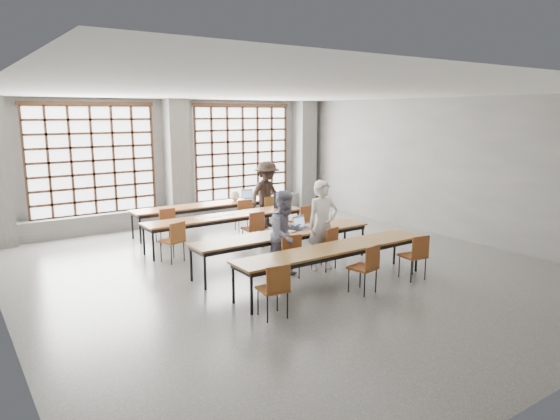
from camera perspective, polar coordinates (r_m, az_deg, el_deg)
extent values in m
plane|color=#4E4E4C|center=(10.22, 0.43, -6.69)|extent=(11.00, 11.00, 0.00)
plane|color=silver|center=(9.75, 0.46, 13.31)|extent=(11.00, 11.00, 0.00)
plane|color=#5F5F5C|center=(14.65, -12.07, 5.45)|extent=(10.00, 0.00, 10.00)
plane|color=#5F5F5C|center=(13.33, 18.38, 4.60)|extent=(0.00, 11.00, 11.00)
cube|color=#585855|center=(14.39, -11.64, 5.37)|extent=(0.60, 0.55, 3.50)
cube|color=#585855|center=(16.67, 2.81, 6.32)|extent=(0.60, 0.55, 3.50)
cube|color=white|center=(13.91, -20.67, 5.32)|extent=(3.20, 0.02, 2.80)
cube|color=black|center=(13.84, -20.59, 5.30)|extent=(3.20, 0.05, 2.80)
cube|color=black|center=(14.04, -20.19, -0.59)|extent=(3.32, 0.07, 0.10)
cube|color=black|center=(13.79, -21.00, 11.30)|extent=(3.32, 0.07, 0.10)
cube|color=white|center=(15.62, -4.39, 6.54)|extent=(3.20, 0.02, 2.80)
cube|color=black|center=(15.55, -4.24, 6.52)|extent=(3.20, 0.05, 2.80)
cube|color=black|center=(15.73, -4.16, 1.25)|extent=(3.32, 0.07, 0.10)
cube|color=black|center=(15.51, -4.32, 11.87)|extent=(3.32, 0.07, 0.10)
cube|color=#585855|center=(14.68, -11.54, -0.44)|extent=(9.80, 0.35, 0.50)
cube|color=brown|center=(13.41, -8.41, 0.58)|extent=(4.00, 0.70, 0.04)
cube|color=black|center=(13.42, -8.40, 0.33)|extent=(3.90, 0.64, 0.08)
cylinder|color=black|center=(12.50, -15.68, -2.18)|extent=(0.05, 0.05, 0.69)
cylinder|color=black|center=(13.04, -16.51, -1.69)|extent=(0.05, 0.05, 0.69)
cylinder|color=black|center=(14.17, -0.87, -0.24)|extent=(0.05, 0.05, 0.69)
cylinder|color=black|center=(14.65, -2.13, 0.13)|extent=(0.05, 0.05, 0.69)
cube|color=brown|center=(11.90, -6.19, -0.68)|extent=(4.00, 0.70, 0.04)
cube|color=black|center=(11.91, -6.18, -0.97)|extent=(3.90, 0.64, 0.08)
cylinder|color=black|center=(10.96, -14.28, -3.95)|extent=(0.05, 0.05, 0.69)
cylinder|color=black|center=(11.49, -15.30, -3.31)|extent=(0.05, 0.05, 0.69)
cylinder|color=black|center=(12.75, 2.08, -1.52)|extent=(0.05, 0.05, 0.69)
cylinder|color=black|center=(13.21, 0.58, -1.07)|extent=(0.05, 0.05, 0.69)
cube|color=brown|center=(10.11, 0.45, -2.71)|extent=(4.00, 0.70, 0.04)
cube|color=black|center=(10.13, 0.45, -3.04)|extent=(3.90, 0.64, 0.08)
cylinder|color=black|center=(9.03, -8.57, -6.94)|extent=(0.05, 0.05, 0.69)
cylinder|color=black|center=(9.53, -10.12, -6.02)|extent=(0.05, 0.05, 0.69)
cylinder|color=black|center=(11.18, 9.41, -3.46)|extent=(0.05, 0.05, 0.69)
cylinder|color=black|center=(11.59, 7.42, -2.88)|extent=(0.05, 0.05, 0.69)
cube|color=brown|center=(9.08, 6.16, -4.37)|extent=(4.00, 0.70, 0.04)
cube|color=black|center=(9.10, 6.15, -4.74)|extent=(3.90, 0.64, 0.08)
cylinder|color=black|center=(7.89, -3.27, -9.52)|extent=(0.05, 0.05, 0.69)
cylinder|color=black|center=(8.36, -5.36, -8.35)|extent=(0.05, 0.05, 0.69)
cylinder|color=black|center=(10.31, 15.33, -4.94)|extent=(0.05, 0.05, 0.69)
cylinder|color=black|center=(10.68, 12.95, -4.28)|extent=(0.05, 0.05, 0.69)
cube|color=brown|center=(12.41, -13.04, -1.65)|extent=(0.43, 0.43, 0.04)
cube|color=brown|center=(12.18, -12.76, -0.77)|extent=(0.40, 0.04, 0.40)
cylinder|color=black|center=(12.46, -13.00, -2.66)|extent=(0.02, 0.02, 0.45)
cube|color=brown|center=(13.35, -4.25, -0.51)|extent=(0.50, 0.50, 0.04)
cube|color=brown|center=(13.12, -4.00, 0.31)|extent=(0.40, 0.12, 0.40)
cylinder|color=black|center=(13.40, -4.23, -1.45)|extent=(0.02, 0.02, 0.45)
cube|color=brown|center=(13.76, -1.38, -0.13)|extent=(0.47, 0.47, 0.04)
cube|color=brown|center=(13.54, -1.01, 0.68)|extent=(0.40, 0.08, 0.40)
cylinder|color=black|center=(13.81, -1.37, -1.05)|extent=(0.02, 0.02, 0.45)
cube|color=brown|center=(10.81, -12.23, -3.49)|extent=(0.52, 0.52, 0.04)
cube|color=brown|center=(10.60, -11.59, -2.46)|extent=(0.39, 0.15, 0.40)
cylinder|color=black|center=(10.86, -12.19, -4.64)|extent=(0.02, 0.02, 0.45)
cube|color=brown|center=(11.68, -3.14, -2.16)|extent=(0.43, 0.43, 0.04)
cube|color=brown|center=(11.46, -2.66, -1.23)|extent=(0.40, 0.04, 0.40)
cylinder|color=black|center=(11.74, -3.13, -3.23)|extent=(0.02, 0.02, 0.45)
cube|color=brown|center=(12.45, 2.35, -1.33)|extent=(0.46, 0.46, 0.04)
cube|color=brown|center=(12.26, 2.99, -0.43)|extent=(0.40, 0.07, 0.40)
cylinder|color=black|center=(12.50, 2.35, -2.33)|extent=(0.02, 0.02, 0.45)
cube|color=brown|center=(9.58, 0.87, -5.11)|extent=(0.50, 0.50, 0.04)
cube|color=brown|center=(9.34, 1.35, -4.07)|extent=(0.40, 0.12, 0.40)
cylinder|color=black|center=(9.64, 0.86, -6.39)|extent=(0.02, 0.02, 0.45)
cube|color=brown|center=(10.11, 5.04, -4.29)|extent=(0.52, 0.52, 0.04)
cube|color=brown|center=(9.94, 6.02, -3.19)|extent=(0.39, 0.14, 0.40)
cylinder|color=black|center=(10.17, 5.02, -5.51)|extent=(0.02, 0.02, 0.45)
cube|color=brown|center=(7.76, -0.86, -9.04)|extent=(0.47, 0.47, 0.04)
cube|color=brown|center=(7.51, -0.17, -7.86)|extent=(0.40, 0.08, 0.40)
cylinder|color=black|center=(7.84, -0.85, -10.59)|extent=(0.02, 0.02, 0.45)
cube|color=brown|center=(8.90, 9.43, -6.53)|extent=(0.49, 0.49, 0.04)
cube|color=brown|center=(8.72, 10.55, -5.35)|extent=(0.40, 0.10, 0.40)
cylinder|color=black|center=(8.97, 9.39, -7.91)|extent=(0.02, 0.02, 0.45)
cube|color=brown|center=(9.81, 14.93, -5.09)|extent=(0.48, 0.48, 0.04)
cube|color=brown|center=(9.61, 15.78, -4.06)|extent=(0.40, 0.09, 0.40)
cylinder|color=black|center=(9.88, 14.86, -6.35)|extent=(0.02, 0.02, 0.45)
imported|color=silver|center=(10.03, 4.90, -1.73)|extent=(0.73, 0.56, 1.81)
imported|color=#181E4A|center=(9.51, 0.70, -2.76)|extent=(0.87, 0.70, 1.69)
imported|color=black|center=(13.72, -1.50, 1.79)|extent=(1.29, 0.91, 1.82)
cube|color=#ACACB1|center=(10.46, 2.76, -2.09)|extent=(0.41, 0.33, 0.02)
cube|color=black|center=(10.45, 2.80, -2.04)|extent=(0.33, 0.24, 0.00)
cube|color=#ACACB1|center=(10.52, 2.18, -1.34)|extent=(0.37, 0.15, 0.26)
cube|color=#92C3FD|center=(10.52, 2.23, -1.48)|extent=(0.31, 0.12, 0.21)
cube|color=silver|center=(14.08, -3.57, 1.30)|extent=(0.40, 0.32, 0.02)
cube|color=black|center=(14.07, -3.56, 1.35)|extent=(0.33, 0.23, 0.00)
cube|color=silver|center=(14.19, -3.79, 1.87)|extent=(0.37, 0.13, 0.26)
cube|color=#8EB4F5|center=(14.18, -3.77, 1.76)|extent=(0.31, 0.10, 0.21)
ellipsoid|color=white|center=(10.65, 4.70, -1.83)|extent=(0.10, 0.07, 0.04)
cube|color=#2D8A36|center=(10.13, -0.04, -2.31)|extent=(0.26, 0.11, 0.09)
cube|color=black|center=(10.13, 1.61, -2.53)|extent=(0.14, 0.10, 0.01)
cube|color=white|center=(11.67, -8.89, -0.88)|extent=(0.34, 0.27, 0.00)
cube|color=white|center=(11.72, -7.36, -0.79)|extent=(0.35, 0.30, 0.00)
cube|color=white|center=(11.94, -5.77, -0.53)|extent=(0.32, 0.24, 0.00)
cube|color=black|center=(12.72, 0.03, 1.15)|extent=(0.37, 0.31, 0.40)
ellipsoid|color=white|center=(13.83, -5.18, 1.67)|extent=(0.28, 0.24, 0.29)
cube|color=maroon|center=(7.74, -0.86, -8.69)|extent=(0.21, 0.11, 0.06)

